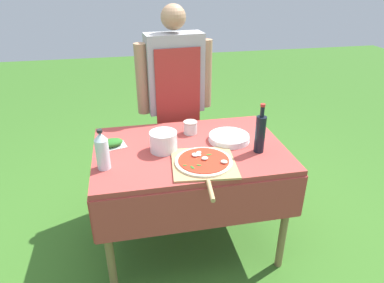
{
  "coord_description": "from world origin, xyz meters",
  "views": [
    {
      "loc": [
        -0.36,
        -1.88,
        1.79
      ],
      "look_at": [
        0.02,
        0.0,
        0.81
      ],
      "focal_mm": 32.0,
      "sensor_mm": 36.0,
      "label": 1
    }
  ],
  "objects_px": {
    "prep_table": "(190,161)",
    "oil_bottle": "(260,133)",
    "person_cook": "(175,93)",
    "sauce_jar": "(190,128)",
    "pizza_on_peel": "(204,163)",
    "water_bottle": "(102,150)",
    "plate_stack": "(229,138)",
    "mixing_tub": "(163,141)",
    "herb_container": "(111,143)"
  },
  "relations": [
    {
      "from": "oil_bottle",
      "to": "plate_stack",
      "type": "height_order",
      "value": "oil_bottle"
    },
    {
      "from": "herb_container",
      "to": "mixing_tub",
      "type": "relative_size",
      "value": 1.16
    },
    {
      "from": "pizza_on_peel",
      "to": "herb_container",
      "type": "height_order",
      "value": "herb_container"
    },
    {
      "from": "person_cook",
      "to": "mixing_tub",
      "type": "relative_size",
      "value": 9.26
    },
    {
      "from": "herb_container",
      "to": "mixing_tub",
      "type": "distance_m",
      "value": 0.34
    },
    {
      "from": "oil_bottle",
      "to": "herb_container",
      "type": "height_order",
      "value": "oil_bottle"
    },
    {
      "from": "person_cook",
      "to": "water_bottle",
      "type": "height_order",
      "value": "person_cook"
    },
    {
      "from": "water_bottle",
      "to": "person_cook",
      "type": "bearing_deg",
      "value": 55.52
    },
    {
      "from": "oil_bottle",
      "to": "herb_container",
      "type": "distance_m",
      "value": 0.93
    },
    {
      "from": "person_cook",
      "to": "oil_bottle",
      "type": "xyz_separation_m",
      "value": [
        0.4,
        -0.76,
        -0.03
      ]
    },
    {
      "from": "plate_stack",
      "to": "mixing_tub",
      "type": "bearing_deg",
      "value": -173.53
    },
    {
      "from": "pizza_on_peel",
      "to": "oil_bottle",
      "type": "relative_size",
      "value": 1.79
    },
    {
      "from": "prep_table",
      "to": "pizza_on_peel",
      "type": "distance_m",
      "value": 0.26
    },
    {
      "from": "water_bottle",
      "to": "pizza_on_peel",
      "type": "bearing_deg",
      "value": -7.85
    },
    {
      "from": "oil_bottle",
      "to": "sauce_jar",
      "type": "height_order",
      "value": "oil_bottle"
    },
    {
      "from": "person_cook",
      "to": "herb_container",
      "type": "relative_size",
      "value": 8.0
    },
    {
      "from": "prep_table",
      "to": "herb_container",
      "type": "height_order",
      "value": "herb_container"
    },
    {
      "from": "mixing_tub",
      "to": "person_cook",
      "type": "bearing_deg",
      "value": 74.59
    },
    {
      "from": "prep_table",
      "to": "plate_stack",
      "type": "distance_m",
      "value": 0.3
    },
    {
      "from": "person_cook",
      "to": "plate_stack",
      "type": "xyz_separation_m",
      "value": [
        0.26,
        -0.58,
        -0.13
      ]
    },
    {
      "from": "person_cook",
      "to": "mixing_tub",
      "type": "distance_m",
      "value": 0.66
    },
    {
      "from": "person_cook",
      "to": "oil_bottle",
      "type": "relative_size",
      "value": 5.02
    },
    {
      "from": "person_cook",
      "to": "oil_bottle",
      "type": "bearing_deg",
      "value": 112.41
    },
    {
      "from": "sauce_jar",
      "to": "herb_container",
      "type": "bearing_deg",
      "value": -169.37
    },
    {
      "from": "oil_bottle",
      "to": "herb_container",
      "type": "bearing_deg",
      "value": 164.97
    },
    {
      "from": "herb_container",
      "to": "plate_stack",
      "type": "height_order",
      "value": "herb_container"
    },
    {
      "from": "pizza_on_peel",
      "to": "sauce_jar",
      "type": "xyz_separation_m",
      "value": [
        0.01,
        0.43,
        0.02
      ]
    },
    {
      "from": "prep_table",
      "to": "pizza_on_peel",
      "type": "xyz_separation_m",
      "value": [
        0.04,
        -0.23,
        0.11
      ]
    },
    {
      "from": "pizza_on_peel",
      "to": "sauce_jar",
      "type": "distance_m",
      "value": 0.43
    },
    {
      "from": "water_bottle",
      "to": "sauce_jar",
      "type": "relative_size",
      "value": 2.55
    },
    {
      "from": "pizza_on_peel",
      "to": "plate_stack",
      "type": "bearing_deg",
      "value": 54.96
    },
    {
      "from": "prep_table",
      "to": "oil_bottle",
      "type": "height_order",
      "value": "oil_bottle"
    },
    {
      "from": "mixing_tub",
      "to": "sauce_jar",
      "type": "relative_size",
      "value": 1.79
    },
    {
      "from": "oil_bottle",
      "to": "plate_stack",
      "type": "xyz_separation_m",
      "value": [
        -0.14,
        0.18,
        -0.11
      ]
    },
    {
      "from": "oil_bottle",
      "to": "mixing_tub",
      "type": "height_order",
      "value": "oil_bottle"
    },
    {
      "from": "person_cook",
      "to": "sauce_jar",
      "type": "height_order",
      "value": "person_cook"
    },
    {
      "from": "prep_table",
      "to": "herb_container",
      "type": "xyz_separation_m",
      "value": [
        -0.48,
        0.1,
        0.12
      ]
    },
    {
      "from": "water_bottle",
      "to": "mixing_tub",
      "type": "height_order",
      "value": "water_bottle"
    },
    {
      "from": "person_cook",
      "to": "mixing_tub",
      "type": "height_order",
      "value": "person_cook"
    },
    {
      "from": "water_bottle",
      "to": "plate_stack",
      "type": "distance_m",
      "value": 0.82
    },
    {
      "from": "herb_container",
      "to": "sauce_jar",
      "type": "height_order",
      "value": "sauce_jar"
    },
    {
      "from": "oil_bottle",
      "to": "plate_stack",
      "type": "distance_m",
      "value": 0.25
    },
    {
      "from": "person_cook",
      "to": "oil_bottle",
      "type": "distance_m",
      "value": 0.86
    },
    {
      "from": "prep_table",
      "to": "person_cook",
      "type": "height_order",
      "value": "person_cook"
    },
    {
      "from": "sauce_jar",
      "to": "prep_table",
      "type": "bearing_deg",
      "value": -102.6
    },
    {
      "from": "water_bottle",
      "to": "plate_stack",
      "type": "xyz_separation_m",
      "value": [
        0.8,
        0.19,
        -0.09
      ]
    },
    {
      "from": "pizza_on_peel",
      "to": "water_bottle",
      "type": "relative_size",
      "value": 2.32
    },
    {
      "from": "prep_table",
      "to": "sauce_jar",
      "type": "height_order",
      "value": "sauce_jar"
    },
    {
      "from": "oil_bottle",
      "to": "herb_container",
      "type": "relative_size",
      "value": 1.59
    },
    {
      "from": "prep_table",
      "to": "oil_bottle",
      "type": "xyz_separation_m",
      "value": [
        0.41,
        -0.14,
        0.22
      ]
    }
  ]
}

